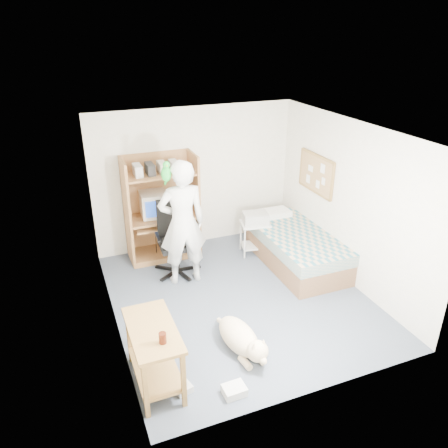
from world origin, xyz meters
name	(u,v)px	position (x,y,z in m)	size (l,w,h in m)	color
floor	(239,297)	(0.00, 0.00, 0.00)	(4.00, 4.00, 0.00)	#434C5B
wall_back	(195,178)	(0.00, 2.00, 1.25)	(3.60, 0.02, 2.50)	beige
wall_right	(349,203)	(1.80, 0.00, 1.25)	(0.02, 4.00, 2.50)	beige
wall_left	(107,244)	(-1.80, 0.00, 1.25)	(0.02, 4.00, 2.50)	beige
ceiling	(242,131)	(0.00, 0.00, 2.50)	(3.60, 4.00, 0.02)	white
computer_hutch	(161,212)	(-0.70, 1.74, 0.82)	(1.20, 0.63, 1.80)	brown
bed	(295,248)	(1.30, 0.62, 0.29)	(1.02, 2.02, 0.66)	brown
side_desk	(154,347)	(-1.55, -1.20, 0.49)	(0.50, 1.00, 0.75)	brown
corkboard	(316,174)	(1.77, 0.90, 1.45)	(0.04, 0.94, 0.66)	olive
office_chair	(175,248)	(-0.65, 1.10, 0.43)	(0.67, 0.67, 1.19)	black
person	(182,223)	(-0.61, 0.78, 0.99)	(0.72, 0.47, 1.98)	silver
parrot	(166,173)	(-0.81, 0.80, 1.81)	(0.15, 0.25, 0.40)	#169828
dog	(241,338)	(-0.44, -1.08, 0.19)	(0.46, 1.14, 0.43)	beige
printer_cart	(255,233)	(0.81, 1.19, 0.39)	(0.56, 0.49, 0.59)	silver
printer	(255,218)	(0.81, 1.19, 0.68)	(0.42, 0.32, 0.18)	#A7A7A2
crt_monitor	(154,204)	(-0.82, 1.75, 0.97)	(0.46, 0.48, 0.41)	beige
keyboard	(165,223)	(-0.69, 1.58, 0.67)	(0.45, 0.16, 0.03)	beige
pencil_cup	(184,210)	(-0.33, 1.65, 0.82)	(0.08, 0.08, 0.12)	gold
drink_glass	(163,338)	(-1.50, -1.47, 0.81)	(0.08, 0.08, 0.12)	#3B1409
floor_box_a	(234,390)	(-0.79, -1.70, 0.05)	(0.25, 0.20, 0.10)	silver
floor_box_b	(182,387)	(-1.31, -1.43, 0.04)	(0.18, 0.22, 0.08)	#B6B5B0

